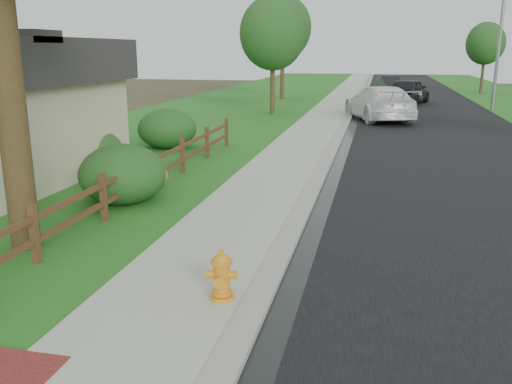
% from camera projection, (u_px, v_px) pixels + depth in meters
% --- Properties ---
extents(road, '(8.00, 90.00, 0.02)m').
position_uv_depth(road, '(417.00, 102.00, 37.93)').
color(road, black).
rests_on(road, ground).
extents(curb, '(0.40, 90.00, 0.12)m').
position_uv_depth(curb, '(356.00, 100.00, 38.81)').
color(curb, '#9A958C').
rests_on(curb, ground).
extents(wet_gutter, '(0.50, 90.00, 0.00)m').
position_uv_depth(wet_gutter, '(361.00, 101.00, 38.75)').
color(wet_gutter, black).
rests_on(wet_gutter, road).
extents(sidewalk, '(2.20, 90.00, 0.10)m').
position_uv_depth(sidewalk, '(338.00, 100.00, 39.09)').
color(sidewalk, '#A9A793').
rests_on(sidewalk, ground).
extents(grass_strip, '(1.60, 90.00, 0.06)m').
position_uv_depth(grass_strip, '(312.00, 100.00, 39.50)').
color(grass_strip, '#245317').
rests_on(grass_strip, ground).
extents(lawn_near, '(9.00, 90.00, 0.04)m').
position_uv_depth(lawn_near, '(243.00, 99.00, 40.60)').
color(lawn_near, '#245317').
rests_on(lawn_near, ground).
extents(ranch_fence, '(0.12, 16.92, 1.10)m').
position_uv_depth(ranch_fence, '(128.00, 182.00, 12.53)').
color(ranch_fence, '#482B18').
rests_on(ranch_fence, ground).
extents(fire_hydrant, '(0.49, 0.40, 0.75)m').
position_uv_depth(fire_hydrant, '(222.00, 277.00, 7.75)').
color(fire_hydrant, orange).
rests_on(fire_hydrant, sidewalk).
extents(white_suv, '(4.21, 6.52, 1.76)m').
position_uv_depth(white_suv, '(379.00, 103.00, 28.24)').
color(white_suv, white).
rests_on(white_suv, road).
extents(dark_car_mid, '(3.49, 5.50, 1.74)m').
position_uv_depth(dark_car_mid, '(408.00, 91.00, 36.56)').
color(dark_car_mid, black).
rests_on(dark_car_mid, road).
extents(dark_car_far, '(2.45, 4.49, 1.40)m').
position_uv_depth(dark_car_far, '(389.00, 84.00, 45.98)').
color(dark_car_far, black).
rests_on(dark_car_far, road).
extents(streetlight, '(2.28, 0.33, 9.86)m').
position_uv_depth(streetlight, '(499.00, 14.00, 31.47)').
color(streetlight, gray).
rests_on(streetlight, ground).
extents(boulder, '(1.27, 1.05, 0.75)m').
position_uv_depth(boulder, '(147.00, 176.00, 14.28)').
color(boulder, brown).
rests_on(boulder, ground).
extents(shrub_b, '(2.44, 2.44, 1.44)m').
position_uv_depth(shrub_b, '(123.00, 174.00, 12.88)').
color(shrub_b, '#214719').
rests_on(shrub_b, ground).
extents(shrub_c, '(2.19, 2.19, 1.24)m').
position_uv_depth(shrub_c, '(94.00, 150.00, 16.62)').
color(shrub_c, '#214719').
rests_on(shrub_c, ground).
extents(shrub_d, '(2.56, 2.56, 1.48)m').
position_uv_depth(shrub_d, '(167.00, 129.00, 20.11)').
color(shrub_d, '#214719').
rests_on(shrub_d, ground).
extents(tree_near_left, '(3.65, 3.65, 6.46)m').
position_uv_depth(tree_near_left, '(273.00, 33.00, 29.58)').
color(tree_near_left, '#352415').
rests_on(tree_near_left, ground).
extents(tree_mid_left, '(4.13, 4.13, 7.39)m').
position_uv_depth(tree_mid_left, '(283.00, 28.00, 38.90)').
color(tree_mid_left, '#352415').
rests_on(tree_mid_left, ground).
extents(tree_far_right, '(3.16, 3.16, 5.82)m').
position_uv_depth(tree_far_right, '(486.00, 44.00, 44.65)').
color(tree_far_right, '#352415').
rests_on(tree_far_right, ground).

